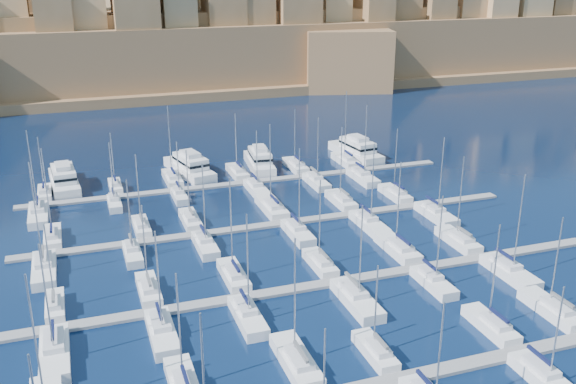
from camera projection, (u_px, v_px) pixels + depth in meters
name	position (u px, v px, depth m)	size (l,w,h in m)	color
ground	(300.00, 249.00, 97.31)	(600.00, 600.00, 0.00)	#031232
pontoon_near	(411.00, 377.00, 67.02)	(84.00, 2.00, 0.40)	slate
pontoon_mid_near	(330.00, 283.00, 86.57)	(84.00, 2.00, 0.40)	slate
pontoon_mid_far	(279.00, 224.00, 106.13)	(84.00, 2.00, 0.40)	slate
pontoon_far	(244.00, 183.00, 125.69)	(84.00, 2.00, 0.40)	slate
sailboat_2	(296.00, 361.00, 68.74)	(2.97, 9.91, 15.22)	white
sailboat_3	(376.00, 351.00, 70.52)	(2.31, 7.70, 11.27)	white
sailboat_4	(491.00, 325.00, 75.57)	(2.55, 8.50, 13.69)	white
sailboat_5	(553.00, 309.00, 78.95)	(2.90, 9.67, 13.07)	white
sailboat_10	(545.00, 379.00, 65.90)	(2.70, 9.00, 11.94)	white
sailboat_12	(55.00, 306.00, 79.78)	(2.28, 7.61, 11.90)	white
sailboat_13	(149.00, 290.00, 83.77)	(2.57, 8.58, 12.64)	white
sailboat_14	(234.00, 275.00, 87.53)	(2.73, 9.09, 14.91)	white
sailboat_15	(320.00, 263.00, 91.09)	(2.51, 8.36, 13.33)	white
sailboat_16	(398.00, 248.00, 95.78)	(3.03, 10.09, 14.34)	white
sailboat_17	(458.00, 240.00, 98.58)	(2.79, 9.29, 14.29)	white
sailboat_18	(55.00, 353.00, 70.17)	(3.12, 10.41, 14.41)	white
sailboat_19	(162.00, 332.00, 74.11)	(2.90, 9.65, 14.02)	white
sailboat_20	(248.00, 316.00, 77.44)	(2.79, 9.30, 14.57)	white
sailboat_21	(356.00, 299.00, 81.30)	(3.13, 10.44, 14.06)	white
sailboat_22	(433.00, 282.00, 85.75)	(2.55, 8.51, 13.49)	white
sailboat_23	(510.00, 271.00, 88.60)	(3.04, 10.14, 15.38)	white
sailboat_24	(53.00, 237.00, 99.72)	(2.61, 8.70, 15.18)	white
sailboat_25	(142.00, 227.00, 103.61)	(2.40, 8.01, 13.05)	white
sailboat_26	(190.00, 220.00, 106.34)	(2.58, 8.61, 12.94)	white
sailboat_27	(272.00, 207.00, 111.68)	(3.19, 10.63, 15.73)	white
sailboat_28	(341.00, 200.00, 114.95)	(2.72, 9.08, 14.35)	white
sailboat_29	(395.00, 194.00, 118.20)	(2.67, 8.90, 13.23)	white
sailboat_30	(44.00, 269.00, 89.24)	(3.17, 10.57, 16.86)	white
sailboat_31	(133.00, 253.00, 94.18)	(2.37, 7.90, 12.59)	white
sailboat_32	(205.00, 244.00, 97.05)	(2.67, 8.88, 14.08)	white
sailboat_33	(298.00, 232.00, 101.45)	(2.78, 9.26, 14.94)	white
sailboat_34	(369.00, 223.00, 104.96)	(2.96, 9.87, 14.71)	white
sailboat_35	(436.00, 214.00, 108.76)	(3.00, 10.01, 14.65)	white
sailboat_36	(45.00, 193.00, 118.58)	(2.42, 8.07, 11.62)	white
sailboat_37	(115.00, 186.00, 122.25)	(2.26, 7.52, 11.37)	white
sailboat_38	(172.00, 178.00, 126.56)	(2.88, 9.61, 15.46)	white
sailboat_39	(237.00, 172.00, 130.46)	(2.77, 9.22, 13.04)	white
sailboat_40	(296.00, 166.00, 134.45)	(2.84, 9.46, 13.01)	white
sailboat_41	(346.00, 160.00, 138.02)	(2.87, 9.58, 15.95)	white
sailboat_42	(38.00, 214.00, 108.47)	(3.15, 10.50, 15.87)	white
sailboat_43	(114.00, 203.00, 113.77)	(2.19, 7.32, 12.28)	white
sailboat_44	(179.00, 196.00, 117.27)	(2.23, 7.43, 11.36)	white
sailboat_45	(257.00, 189.00, 120.91)	(2.78, 9.27, 12.41)	white
sailboat_46	(316.00, 181.00, 124.79)	(2.69, 8.97, 13.92)	white
sailboat_47	(363.00, 177.00, 127.35)	(2.98, 9.93, 15.69)	white
motor_yacht_a	(64.00, 179.00, 123.01)	(5.83, 16.04, 5.25)	white
motor_yacht_b	(190.00, 166.00, 130.77)	(8.27, 16.97, 5.25)	white
motor_yacht_c	(260.00, 161.00, 134.54)	(5.95, 15.01, 5.25)	white
motor_yacht_d	(356.00, 150.00, 142.25)	(6.72, 16.79, 5.25)	white
fortified_city	(151.00, 39.00, 230.27)	(460.00, 108.95, 59.52)	brown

